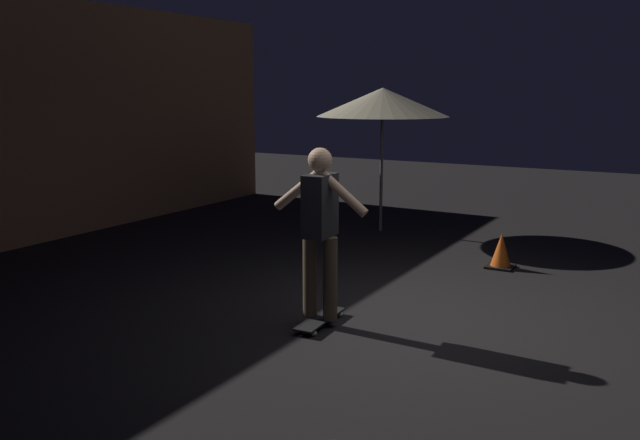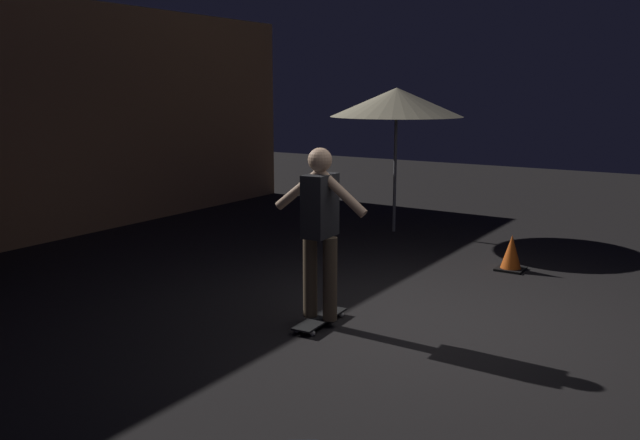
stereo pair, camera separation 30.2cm
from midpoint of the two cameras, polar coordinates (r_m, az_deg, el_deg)
The scene contains 5 objects.
ground_plane at distance 6.78m, azimuth 7.24°, elevation -8.59°, with size 28.00×28.00×0.00m, color black.
patio_umbrella at distance 10.73m, azimuth 4.55°, elevation 9.98°, with size 2.10×2.10×2.30m.
skateboard_ridden at distance 6.63m, azimuth -1.32°, elevation -8.48°, with size 0.79×0.26×0.07m.
skater at distance 6.37m, azimuth -1.36°, elevation -0.12°, with size 0.39×0.99×1.67m.
traffic_cone at distance 8.90m, azimuth 14.27°, elevation -2.66°, with size 0.34×0.34×0.46m.
Camera 1 is at (-6.00, -2.29, 2.28)m, focal length 37.49 mm.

